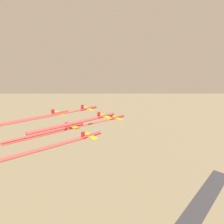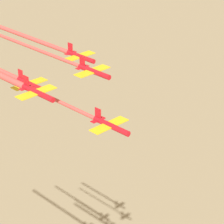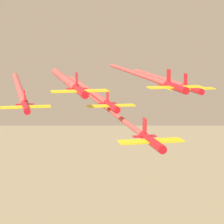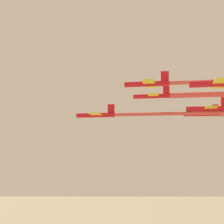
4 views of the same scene
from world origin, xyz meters
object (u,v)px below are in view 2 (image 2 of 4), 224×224
Objects in this scene: jet_0 at (110,125)px; jet_3 at (80,56)px; jet_2 at (37,92)px; jet_1 at (93,71)px; jet_4 at (30,84)px.

jet_3 reaches higher than jet_0.
jet_1 is at bearing -180.00° from jet_2.
jet_4 is (12.18, 7.59, -4.45)m from jet_1.
jet_1 reaches higher than jet_3.
jet_3 is 1.00× the size of jet_4.
jet_1 is 1.00× the size of jet_2.
jet_1 reaches higher than jet_0.
jet_4 is at bearing -120.47° from jet_2.
jet_1 is at bearing 59.53° from jet_3.
jet_0 is 1.00× the size of jet_2.
jet_4 is at bearing -90.00° from jet_0.
jet_0 is 1.00× the size of jet_1.
jet_0 is 1.00× the size of jet_4.
jet_3 is (12.55, -6.96, -1.85)m from jet_1.
jet_2 is at bearing 0.00° from jet_1.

